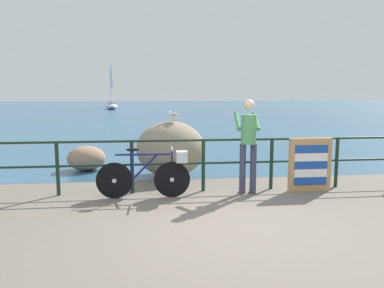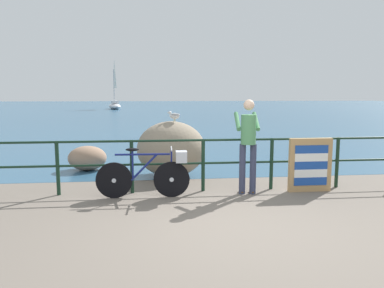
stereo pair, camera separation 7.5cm
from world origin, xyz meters
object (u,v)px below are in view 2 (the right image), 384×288
(breakwater_boulder_left, at_px, (87,158))
(seagull, at_px, (174,115))
(folded_deckchair_stack, at_px, (310,165))
(breakwater_boulder_main, at_px, (171,149))
(bicycle, at_px, (151,172))
(person_at_railing, at_px, (248,142))
(sailboat, at_px, (115,103))

(breakwater_boulder_left, distance_m, seagull, 2.58)
(folded_deckchair_stack, distance_m, breakwater_boulder_main, 3.07)
(breakwater_boulder_main, bearing_deg, bicycle, -104.78)
(person_at_railing, height_order, breakwater_boulder_main, person_at_railing)
(bicycle, bearing_deg, folded_deckchair_stack, 3.95)
(bicycle, height_order, breakwater_boulder_main, breakwater_boulder_main)
(person_at_railing, height_order, sailboat, sailboat)
(person_at_railing, height_order, seagull, person_at_railing)
(breakwater_boulder_left, xyz_separation_m, seagull, (2.11, -0.99, 1.10))
(bicycle, xyz_separation_m, folded_deckchair_stack, (3.06, 0.10, 0.06))
(breakwater_boulder_left, xyz_separation_m, sailboat, (-2.93, 37.52, 0.41))
(breakwater_boulder_main, relative_size, breakwater_boulder_left, 1.66)
(person_at_railing, relative_size, folded_deckchair_stack, 1.71)
(folded_deckchair_stack, xyz_separation_m, seagull, (-2.53, 1.56, 0.89))
(person_at_railing, bearing_deg, breakwater_boulder_left, 59.02)
(seagull, xyz_separation_m, sailboat, (-5.04, 38.51, -0.70))
(breakwater_boulder_left, bearing_deg, folded_deckchair_stack, -28.75)
(folded_deckchair_stack, height_order, seagull, seagull)
(person_at_railing, relative_size, seagull, 5.68)
(folded_deckchair_stack, relative_size, breakwater_boulder_left, 1.11)
(folded_deckchair_stack, height_order, breakwater_boulder_left, folded_deckchair_stack)
(bicycle, relative_size, sailboat, 0.28)
(breakwater_boulder_main, bearing_deg, person_at_railing, -50.67)
(seagull, bearing_deg, breakwater_boulder_left, 10.97)
(folded_deckchair_stack, bearing_deg, breakwater_boulder_main, 147.92)
(bicycle, height_order, seagull, seagull)
(bicycle, height_order, folded_deckchair_stack, folded_deckchair_stack)
(folded_deckchair_stack, relative_size, sailboat, 0.17)
(bicycle, xyz_separation_m, sailboat, (-4.51, 40.17, 0.24))
(folded_deckchair_stack, xyz_separation_m, breakwater_boulder_main, (-2.60, 1.63, 0.11))
(bicycle, distance_m, person_at_railing, 1.89)
(bicycle, relative_size, folded_deckchair_stack, 1.63)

